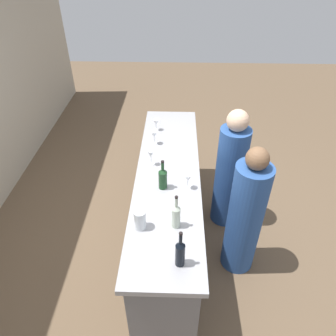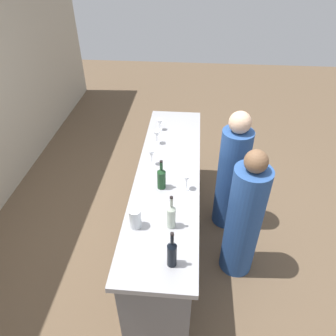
{
  "view_description": "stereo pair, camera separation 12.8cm",
  "coord_description": "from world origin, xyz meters",
  "px_view_note": "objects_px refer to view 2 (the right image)",
  "views": [
    {
      "loc": [
        -2.41,
        -0.08,
        2.82
      ],
      "look_at": [
        0.0,
        0.0,
        0.99
      ],
      "focal_mm": 33.5,
      "sensor_mm": 36.0,
      "label": 1
    },
    {
      "loc": [
        -2.4,
        -0.21,
        2.82
      ],
      "look_at": [
        0.0,
        0.0,
        0.99
      ],
      "focal_mm": 33.5,
      "sensor_mm": 36.0,
      "label": 2
    }
  ],
  "objects_px": {
    "wine_bottle_center_olive_green": "(161,178)",
    "wine_glass_near_left": "(187,179)",
    "wine_bottle_leftmost_near_black": "(172,253)",
    "person_left_guest": "(244,220)",
    "wine_glass_near_right": "(157,135)",
    "person_center_guest": "(232,176)",
    "wine_bottle_second_left_clear_pale": "(171,215)",
    "water_pitcher": "(135,218)",
    "wine_glass_near_center": "(160,122)",
    "wine_glass_far_left": "(152,154)"
  },
  "relations": [
    {
      "from": "wine_bottle_center_olive_green",
      "to": "person_center_guest",
      "type": "relative_size",
      "value": 0.2
    },
    {
      "from": "water_pitcher",
      "to": "wine_bottle_center_olive_green",
      "type": "bearing_deg",
      "value": -17.66
    },
    {
      "from": "wine_bottle_leftmost_near_black",
      "to": "wine_bottle_second_left_clear_pale",
      "type": "distance_m",
      "value": 0.36
    },
    {
      "from": "wine_bottle_leftmost_near_black",
      "to": "wine_bottle_second_left_clear_pale",
      "type": "bearing_deg",
      "value": 5.14
    },
    {
      "from": "wine_bottle_second_left_clear_pale",
      "to": "wine_glass_near_right",
      "type": "height_order",
      "value": "wine_bottle_second_left_clear_pale"
    },
    {
      "from": "wine_bottle_leftmost_near_black",
      "to": "wine_glass_near_right",
      "type": "height_order",
      "value": "wine_bottle_leftmost_near_black"
    },
    {
      "from": "wine_bottle_leftmost_near_black",
      "to": "person_left_guest",
      "type": "height_order",
      "value": "person_left_guest"
    },
    {
      "from": "wine_glass_near_right",
      "to": "water_pitcher",
      "type": "distance_m",
      "value": 1.23
    },
    {
      "from": "wine_glass_near_right",
      "to": "wine_bottle_center_olive_green",
      "type": "bearing_deg",
      "value": -170.27
    },
    {
      "from": "wine_glass_near_center",
      "to": "wine_glass_far_left",
      "type": "height_order",
      "value": "wine_glass_far_left"
    },
    {
      "from": "wine_bottle_second_left_clear_pale",
      "to": "water_pitcher",
      "type": "xyz_separation_m",
      "value": [
        -0.02,
        0.28,
        -0.03
      ]
    },
    {
      "from": "wine_glass_near_center",
      "to": "person_center_guest",
      "type": "xyz_separation_m",
      "value": [
        -0.48,
        -0.84,
        -0.36
      ]
    },
    {
      "from": "wine_bottle_second_left_clear_pale",
      "to": "person_center_guest",
      "type": "bearing_deg",
      "value": -29.89
    },
    {
      "from": "wine_bottle_center_olive_green",
      "to": "wine_glass_near_center",
      "type": "distance_m",
      "value": 1.05
    },
    {
      "from": "wine_bottle_second_left_clear_pale",
      "to": "person_left_guest",
      "type": "height_order",
      "value": "person_left_guest"
    },
    {
      "from": "person_center_guest",
      "to": "wine_bottle_leftmost_near_black",
      "type": "bearing_deg",
      "value": 46.29
    },
    {
      "from": "wine_bottle_leftmost_near_black",
      "to": "wine_glass_near_left",
      "type": "relative_size",
      "value": 2.11
    },
    {
      "from": "wine_glass_near_center",
      "to": "person_left_guest",
      "type": "xyz_separation_m",
      "value": [
        -1.12,
        -0.9,
        -0.37
      ]
    },
    {
      "from": "wine_glass_near_right",
      "to": "wine_glass_far_left",
      "type": "relative_size",
      "value": 0.94
    },
    {
      "from": "wine_bottle_center_olive_green",
      "to": "water_pitcher",
      "type": "bearing_deg",
      "value": 162.34
    },
    {
      "from": "wine_glass_near_left",
      "to": "wine_glass_near_center",
      "type": "bearing_deg",
      "value": 18.66
    },
    {
      "from": "wine_bottle_center_olive_green",
      "to": "wine_glass_near_left",
      "type": "bearing_deg",
      "value": -90.35
    },
    {
      "from": "water_pitcher",
      "to": "wine_glass_near_center",
      "type": "bearing_deg",
      "value": -1.12
    },
    {
      "from": "wine_bottle_center_olive_green",
      "to": "wine_glass_near_left",
      "type": "xyz_separation_m",
      "value": [
        -0.0,
        -0.23,
        -0.0
      ]
    },
    {
      "from": "wine_glass_near_center",
      "to": "water_pitcher",
      "type": "height_order",
      "value": "water_pitcher"
    },
    {
      "from": "wine_bottle_second_left_clear_pale",
      "to": "wine_bottle_center_olive_green",
      "type": "xyz_separation_m",
      "value": [
        0.46,
        0.12,
        -0.01
      ]
    },
    {
      "from": "wine_glass_near_right",
      "to": "person_left_guest",
      "type": "relative_size",
      "value": 0.11
    },
    {
      "from": "wine_glass_near_right",
      "to": "person_center_guest",
      "type": "distance_m",
      "value": 0.94
    },
    {
      "from": "person_left_guest",
      "to": "wine_glass_near_left",
      "type": "bearing_deg",
      "value": 3.9
    },
    {
      "from": "wine_bottle_second_left_clear_pale",
      "to": "wine_bottle_leftmost_near_black",
      "type": "bearing_deg",
      "value": -174.86
    },
    {
      "from": "wine_glass_near_center",
      "to": "water_pitcher",
      "type": "relative_size",
      "value": 0.79
    },
    {
      "from": "wine_glass_near_right",
      "to": "water_pitcher",
      "type": "height_order",
      "value": "water_pitcher"
    },
    {
      "from": "wine_bottle_leftmost_near_black",
      "to": "wine_glass_far_left",
      "type": "relative_size",
      "value": 1.96
    },
    {
      "from": "wine_glass_near_center",
      "to": "person_center_guest",
      "type": "relative_size",
      "value": 0.09
    },
    {
      "from": "water_pitcher",
      "to": "person_center_guest",
      "type": "height_order",
      "value": "person_center_guest"
    },
    {
      "from": "wine_glass_near_center",
      "to": "wine_glass_near_left",
      "type": "bearing_deg",
      "value": -161.34
    },
    {
      "from": "water_pitcher",
      "to": "person_left_guest",
      "type": "distance_m",
      "value": 1.08
    },
    {
      "from": "wine_bottle_second_left_clear_pale",
      "to": "wine_glass_near_right",
      "type": "relative_size",
      "value": 2.02
    },
    {
      "from": "wine_bottle_center_olive_green",
      "to": "wine_bottle_leftmost_near_black",
      "type": "bearing_deg",
      "value": -169.23
    },
    {
      "from": "water_pitcher",
      "to": "person_left_guest",
      "type": "height_order",
      "value": "person_left_guest"
    },
    {
      "from": "wine_glass_near_center",
      "to": "person_left_guest",
      "type": "relative_size",
      "value": 0.09
    },
    {
      "from": "wine_bottle_leftmost_near_black",
      "to": "person_left_guest",
      "type": "relative_size",
      "value": 0.22
    },
    {
      "from": "wine_bottle_second_left_clear_pale",
      "to": "wine_glass_near_right",
      "type": "distance_m",
      "value": 1.23
    },
    {
      "from": "water_pitcher",
      "to": "wine_bottle_second_left_clear_pale",
      "type": "bearing_deg",
      "value": -85.05
    },
    {
      "from": "wine_bottle_center_olive_green",
      "to": "wine_glass_near_center",
      "type": "bearing_deg",
      "value": 6.9
    },
    {
      "from": "wine_glass_near_center",
      "to": "person_left_guest",
      "type": "distance_m",
      "value": 1.49
    },
    {
      "from": "person_left_guest",
      "to": "wine_bottle_second_left_clear_pale",
      "type": "bearing_deg",
      "value": 42.78
    },
    {
      "from": "wine_bottle_leftmost_near_black",
      "to": "person_left_guest",
      "type": "distance_m",
      "value": 1.04
    },
    {
      "from": "wine_bottle_second_left_clear_pale",
      "to": "wine_glass_near_center",
      "type": "distance_m",
      "value": 1.52
    },
    {
      "from": "wine_bottle_center_olive_green",
      "to": "person_left_guest",
      "type": "relative_size",
      "value": 0.21
    }
  ]
}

